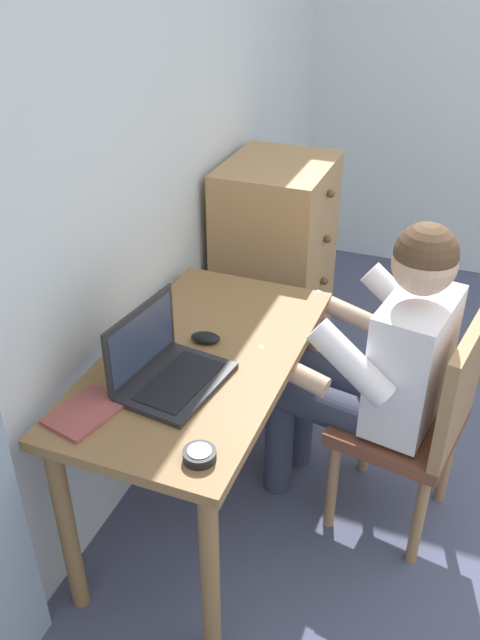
% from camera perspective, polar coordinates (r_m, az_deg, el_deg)
% --- Properties ---
extents(wall_back, '(4.80, 0.05, 2.50)m').
position_cam_1_polar(wall_back, '(2.33, -9.45, 13.05)').
color(wall_back, silver).
rests_on(wall_back, ground_plane).
extents(desk, '(1.11, 0.60, 0.74)m').
position_cam_1_polar(desk, '(2.25, -3.31, -5.53)').
color(desk, olive).
rests_on(desk, ground_plane).
extents(dresser, '(0.54, 0.48, 1.05)m').
position_cam_1_polar(dresser, '(3.14, 3.00, 4.09)').
color(dresser, tan).
rests_on(dresser, ground_plane).
extents(chair, '(0.48, 0.47, 0.88)m').
position_cam_1_polar(chair, '(2.39, 15.16, -8.09)').
color(chair, brown).
rests_on(chair, ground_plane).
extents(person_seated, '(0.59, 0.63, 1.20)m').
position_cam_1_polar(person_seated, '(2.32, 11.49, -3.32)').
color(person_seated, '#33384C').
rests_on(person_seated, ground_plane).
extents(laptop, '(0.37, 0.29, 0.24)m').
position_cam_1_polar(laptop, '(2.04, -6.44, -4.05)').
color(laptop, '#232326').
rests_on(laptop, desk).
extents(computer_mouse, '(0.07, 0.11, 0.03)m').
position_cam_1_polar(computer_mouse, '(2.23, -2.96, -1.51)').
color(computer_mouse, black).
rests_on(computer_mouse, desk).
extents(desk_clock, '(0.09, 0.09, 0.03)m').
position_cam_1_polar(desk_clock, '(1.79, -3.48, -11.43)').
color(desk_clock, black).
rests_on(desk_clock, desk).
extents(notebook_pad, '(0.24, 0.19, 0.01)m').
position_cam_1_polar(notebook_pad, '(1.98, -13.08, -7.71)').
color(notebook_pad, '#994742').
rests_on(notebook_pad, desk).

